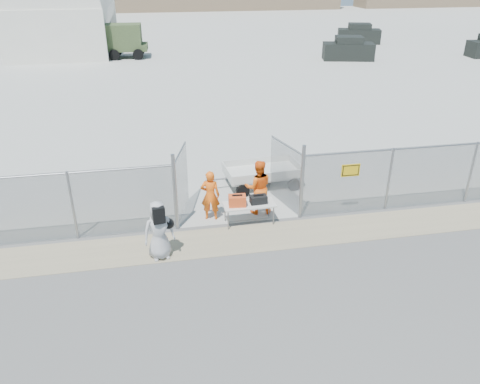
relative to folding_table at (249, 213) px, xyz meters
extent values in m
plane|color=#484848|center=(-0.28, -1.93, -0.35)|extent=(160.00, 160.00, 0.00)
cube|color=#AAABA4|center=(-0.28, 40.07, -0.34)|extent=(160.00, 80.00, 0.01)
cube|color=gray|center=(-0.28, -0.93, -0.34)|extent=(44.00, 1.60, 0.01)
cube|color=#E94E1E|center=(-0.39, -0.04, 0.52)|extent=(0.57, 0.41, 0.33)
cube|color=black|center=(0.30, 0.00, 0.48)|extent=(0.54, 0.33, 0.25)
imported|color=#FF6211|center=(-1.16, 0.52, 0.49)|extent=(0.69, 0.54, 1.69)
imported|color=#FF6211|center=(0.44, 0.67, 0.58)|extent=(0.96, 0.79, 1.85)
imported|color=#A9A9AA|center=(-2.85, -1.42, 0.52)|extent=(0.94, 0.70, 1.75)
camera|label=1|loc=(-2.73, -12.75, 7.14)|focal=35.00mm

